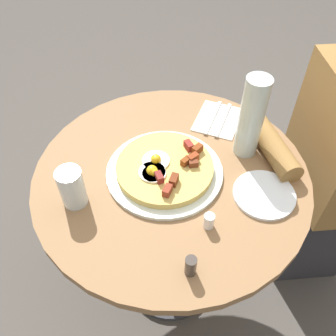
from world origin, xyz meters
TOP-DOWN VIEW (x-y plane):
  - ground_plane at (0.00, 0.00)m, footprint 6.00×6.00m
  - dining_table at (0.00, 0.00)m, footprint 0.81×0.81m
  - person_seated at (-0.11, 0.58)m, footprint 0.38×0.47m
  - pizza_plate at (-0.00, -0.02)m, footprint 0.34×0.34m
  - breakfast_pizza at (0.00, -0.02)m, footprint 0.28×0.28m
  - bread_plate at (0.11, 0.25)m, footprint 0.17×0.17m
  - napkin at (-0.22, 0.18)m, footprint 0.21×0.20m
  - fork at (-0.21, 0.20)m, footprint 0.17×0.09m
  - knife at (-0.23, 0.16)m, footprint 0.17×0.09m
  - water_glass at (0.08, -0.27)m, footprint 0.07×0.07m
  - water_bottle at (-0.07, 0.23)m, footprint 0.07×0.07m
  - salt_shaker at (0.19, 0.08)m, footprint 0.03×0.03m
  - pepper_shaker at (0.32, 0.02)m, footprint 0.03×0.03m

SIDE VIEW (x-z plane):
  - ground_plane at x=0.00m, z-range 0.00..0.00m
  - person_seated at x=-0.11m, z-range -0.06..1.07m
  - dining_table at x=0.00m, z-range 0.19..0.90m
  - napkin at x=-0.22m, z-range 0.71..0.71m
  - bread_plate at x=0.11m, z-range 0.71..0.72m
  - pizza_plate at x=0.00m, z-range 0.71..0.72m
  - fork at x=-0.21m, z-range 0.71..0.72m
  - knife at x=-0.23m, z-range 0.71..0.72m
  - salt_shaker at x=0.19m, z-range 0.71..0.76m
  - breakfast_pizza at x=0.00m, z-range 0.71..0.76m
  - pepper_shaker at x=0.32m, z-range 0.71..0.77m
  - water_glass at x=0.08m, z-range 0.71..0.83m
  - water_bottle at x=-0.07m, z-range 0.71..0.97m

